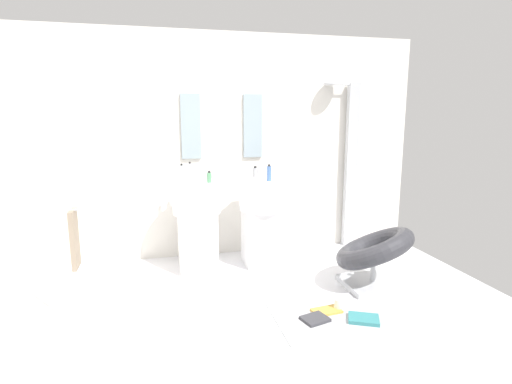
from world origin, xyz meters
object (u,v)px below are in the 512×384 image
pedestal_sink_left (197,221)px  soap_bottle_white (190,172)px  magazine_ochre (327,311)px  soap_bottle_blue (269,173)px  lounge_chair (374,253)px  magazine_teal (364,319)px  shower_column (350,162)px  coffee_mug (339,304)px  soap_bottle_green (209,177)px  magazine_charcoal (315,319)px  soap_bottle_clear (182,173)px  soap_bottle_amber (270,172)px  pedestal_sink_right (262,217)px  soap_bottle_grey (255,172)px  towel_rack (71,242)px

pedestal_sink_left → soap_bottle_white: (-0.05, 0.13, 0.52)m
magazine_ochre → soap_bottle_blue: size_ratio=1.37×
lounge_chair → magazine_teal: 0.81m
shower_column → coffee_mug: 2.14m
soap_bottle_green → magazine_ochre: bearing=-55.1°
pedestal_sink_left → lounge_chair: size_ratio=0.98×
pedestal_sink_left → magazine_charcoal: (0.81, -1.39, -0.52)m
soap_bottle_white → soap_bottle_clear: size_ratio=1.08×
magazine_charcoal → soap_bottle_amber: (0.03, 1.52, 1.01)m
shower_column → lounge_chair: bearing=-105.2°
lounge_chair → soap_bottle_clear: size_ratio=6.01×
pedestal_sink_right → soap_bottle_white: (-0.77, 0.13, 0.52)m
lounge_chair → soap_bottle_white: 2.08m
magazine_teal → soap_bottle_grey: size_ratio=1.94×
coffee_mug → soap_bottle_blue: size_ratio=0.55×
lounge_chair → soap_bottle_green: size_ratio=8.87×
shower_column → magazine_ochre: size_ratio=8.33×
soap_bottle_amber → soap_bottle_grey: bearing=171.6°
soap_bottle_green → soap_bottle_blue: soap_bottle_blue is taller
lounge_chair → soap_bottle_green: soap_bottle_green is taller
soap_bottle_amber → coffee_mug: bearing=-80.2°
magazine_ochre → coffee_mug: 0.13m
magazine_ochre → soap_bottle_blue: bearing=93.1°
pedestal_sink_left → soap_bottle_grey: 0.85m
soap_bottle_blue → towel_rack: bearing=-162.6°
magazine_teal → soap_bottle_blue: (-0.44, 1.35, 1.03)m
magazine_teal → soap_bottle_white: size_ratio=1.24×
magazine_ochre → soap_bottle_green: size_ratio=1.99×
magazine_teal → soap_bottle_clear: size_ratio=1.35×
lounge_chair → pedestal_sink_right: bearing=135.6°
soap_bottle_grey → soap_bottle_amber: (0.16, -0.02, 0.00)m
pedestal_sink_left → soap_bottle_white: 0.54m
shower_column → soap_bottle_clear: (-2.11, -0.28, -0.02)m
shower_column → towel_rack: (-3.09, -1.13, -0.45)m
soap_bottle_green → soap_bottle_amber: size_ratio=0.95×
soap_bottle_amber → pedestal_sink_right: bearing=-133.6°
magazine_teal → soap_bottle_blue: 1.76m
pedestal_sink_right → soap_bottle_grey: soap_bottle_grey is taller
towel_rack → soap_bottle_grey: size_ratio=7.49×
pedestal_sink_left → magazine_ochre: (0.97, -1.28, -0.52)m
magazine_charcoal → coffee_mug: coffee_mug is taller
magazine_teal → soap_bottle_grey: soap_bottle_grey is taller
soap_bottle_clear → coffee_mug: bearing=-48.5°
lounge_chair → magazine_ochre: 0.84m
towel_rack → soap_bottle_green: 1.47m
magazine_charcoal → soap_bottle_grey: bearing=79.0°
coffee_mug → pedestal_sink_left: bearing=130.6°
soap_bottle_green → soap_bottle_blue: bearing=-5.3°
magazine_charcoal → soap_bottle_white: 2.04m
lounge_chair → towel_rack: (-2.75, 0.15, 0.28)m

